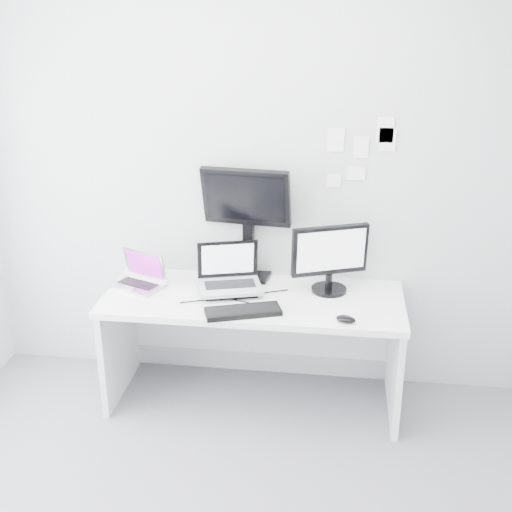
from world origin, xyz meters
name	(u,v)px	position (x,y,z in m)	size (l,w,h in m)	color
back_wall	(261,181)	(0.00, 1.60, 1.35)	(3.60, 3.60, 0.00)	#B8BABD
desk	(253,350)	(0.00, 1.25, 0.36)	(1.80, 0.70, 0.73)	white
macbook	(136,270)	(-0.73, 1.29, 0.85)	(0.31, 0.23, 0.23)	#B9B9BE
speaker	(224,266)	(-0.22, 1.49, 0.82)	(0.09, 0.09, 0.18)	black
dell_laptop	(230,270)	(-0.14, 1.28, 0.88)	(0.37, 0.29, 0.31)	#B4B7BC
rear_monitor	(247,222)	(-0.08, 1.54, 1.10)	(0.55, 0.20, 0.75)	black
samsung_monitor	(330,258)	(0.45, 1.39, 0.95)	(0.47, 0.22, 0.43)	black
keyboard	(243,311)	(-0.03, 1.01, 0.74)	(0.43, 0.15, 0.03)	black
mouse	(346,319)	(0.55, 0.98, 0.75)	(0.11, 0.07, 0.04)	black
wall_note_0	(336,140)	(0.45, 1.59, 1.62)	(0.10, 0.00, 0.14)	white
wall_note_1	(361,147)	(0.60, 1.59, 1.58)	(0.09, 0.00, 0.13)	white
wall_note_2	(387,140)	(0.75, 1.59, 1.63)	(0.10, 0.00, 0.14)	white
wall_note_3	(356,174)	(0.58, 1.59, 1.42)	(0.11, 0.00, 0.08)	white
wall_note_4	(385,130)	(0.73, 1.59, 1.69)	(0.10, 0.00, 0.15)	white
wall_note_5	(334,181)	(0.45, 1.59, 1.37)	(0.08, 0.00, 0.08)	white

